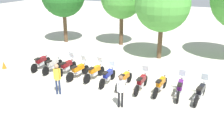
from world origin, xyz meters
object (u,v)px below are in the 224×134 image
(motorcycle_5, at_px, (108,76))
(motorcycle_9, at_px, (180,87))
(motorcycle_2, at_px, (67,66))
(traffic_cone, at_px, (4,65))
(motorcycle_6, at_px, (124,79))
(motorcycle_3, at_px, (78,70))
(motorcycle_8, at_px, (161,84))
(motorcycle_10, at_px, (200,92))
(person_0, at_px, (121,89))
(motorcycle_0, at_px, (41,62))
(motorcycle_7, at_px, (141,82))
(motorcycle_1, at_px, (53,65))
(motorcycle_4, at_px, (95,72))
(tree_2, at_px, (163,4))
(person_1, at_px, (57,77))

(motorcycle_5, xyz_separation_m, motorcycle_9, (4.36, 0.28, 0.00))
(motorcycle_2, height_order, traffic_cone, motorcycle_2)
(motorcycle_6, relative_size, traffic_cone, 3.99)
(motorcycle_3, bearing_deg, motorcycle_8, -80.42)
(motorcycle_10, distance_m, person_0, 4.41)
(motorcycle_0, xyz_separation_m, person_0, (7.35, -2.48, 0.54))
(motorcycle_7, bearing_deg, motorcycle_2, 86.99)
(motorcycle_8, bearing_deg, motorcycle_1, 94.10)
(motorcycle_4, bearing_deg, motorcycle_6, -89.39)
(traffic_cone, bearing_deg, motorcycle_0, 25.47)
(motorcycle_8, bearing_deg, motorcycle_10, -85.77)
(motorcycle_1, distance_m, motorcycle_9, 8.72)
(motorcycle_7, bearing_deg, tree_2, 5.69)
(motorcycle_5, distance_m, motorcycle_7, 2.18)
(motorcycle_1, distance_m, person_1, 3.69)
(motorcycle_2, bearing_deg, motorcycle_1, 96.64)
(motorcycle_10, relative_size, person_0, 1.24)
(motorcycle_5, bearing_deg, motorcycle_0, 86.82)
(person_0, bearing_deg, tree_2, 155.80)
(motorcycle_5, relative_size, motorcycle_9, 1.00)
(motorcycle_8, distance_m, tree_2, 7.31)
(motorcycle_4, relative_size, person_0, 1.24)
(motorcycle_2, xyz_separation_m, motorcycle_7, (5.45, -0.20, 0.00))
(motorcycle_6, xyz_separation_m, traffic_cone, (-8.98, -1.02, -0.23))
(motorcycle_5, relative_size, tree_2, 0.34)
(motorcycle_9, bearing_deg, person_0, 131.04)
(motorcycle_6, distance_m, tree_2, 7.26)
(motorcycle_6, bearing_deg, motorcycle_5, 92.97)
(motorcycle_7, distance_m, person_0, 2.42)
(person_0, height_order, person_1, person_1)
(motorcycle_1, height_order, person_0, person_0)
(traffic_cone, bearing_deg, motorcycle_8, 6.20)
(person_0, bearing_deg, motorcycle_3, -146.61)
(motorcycle_0, xyz_separation_m, motorcycle_7, (7.63, -0.13, 0.01))
(motorcycle_8, bearing_deg, motorcycle_9, -83.24)
(motorcycle_0, relative_size, motorcycle_6, 1.00)
(motorcycle_8, height_order, person_1, person_1)
(motorcycle_5, distance_m, traffic_cone, 7.95)
(motorcycle_4, distance_m, person_1, 2.94)
(motorcycle_1, bearing_deg, motorcycle_6, -92.65)
(motorcycle_4, xyz_separation_m, person_1, (-0.78, -2.78, 0.57))
(traffic_cone, bearing_deg, motorcycle_9, 5.95)
(motorcycle_3, xyz_separation_m, motorcycle_10, (7.63, 0.25, 0.00))
(motorcycle_6, bearing_deg, motorcycle_4, 85.94)
(motorcycle_0, bearing_deg, person_1, -131.97)
(motorcycle_4, distance_m, person_0, 3.96)
(motorcycle_7, distance_m, motorcycle_8, 1.11)
(person_0, bearing_deg, motorcycle_5, -167.62)
(motorcycle_4, distance_m, motorcycle_5, 1.11)
(motorcycle_9, height_order, traffic_cone, motorcycle_9)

